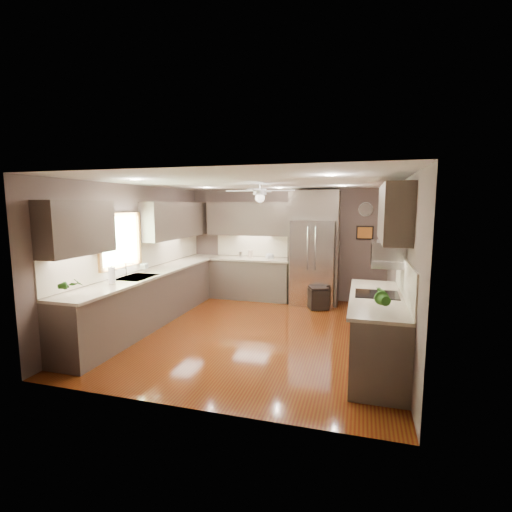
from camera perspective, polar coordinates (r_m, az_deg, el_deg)
The scene contains 26 objects.
floor at distance 6.43m, azimuth -0.15°, elevation -11.57°, with size 5.00×5.00×0.00m, color #50170A.
ceiling at distance 6.08m, azimuth -0.15°, elevation 11.26°, with size 5.00×5.00×0.00m, color white.
wall_back at distance 8.54m, azimuth 4.50°, elevation 1.83°, with size 4.50×4.50×0.00m, color brown.
wall_front at distance 3.83m, azimuth -10.61°, elevation -5.64°, with size 4.50×4.50×0.00m, color brown.
wall_left at distance 7.09m, azimuth -17.91°, elevation 0.26°, with size 5.00×5.00×0.00m, color brown.
wall_right at distance 5.92m, azimuth 21.26°, elevation -1.31°, with size 5.00×5.00×0.00m, color brown.
canister_b at distance 8.53m, azimuth -2.38°, elevation 0.22°, with size 0.09×0.09×0.14m, color silver.
canister_c at distance 8.52m, azimuth -0.88°, elevation 0.35°, with size 0.10×0.10×0.17m, color #CBB298.
soap_bottle at distance 7.00m, azimuth -16.68°, elevation -1.49°, with size 0.09×0.10×0.21m, color white.
potted_plant_left at distance 5.41m, azimuth -26.45°, elevation -3.96°, with size 0.18×0.12×0.33m, color #265919.
potted_plant_right at distance 4.36m, azimuth 18.79°, elevation -6.00°, with size 0.20×0.16×0.37m, color #265919.
bowl at distance 8.36m, azimuth 2.11°, elevation -0.25°, with size 0.20×0.20×0.05m, color #CBB298.
left_run at distance 7.19m, azimuth -15.02°, elevation -5.73°, with size 0.65×4.70×1.45m.
back_run at distance 8.55m, azimuth -0.73°, elevation -3.33°, with size 1.85×0.65×1.45m.
uppers at distance 6.98m, azimuth -4.41°, elevation 5.63°, with size 4.50×4.70×0.95m.
window at distance 6.63m, azimuth -20.21°, elevation 2.27°, with size 0.05×1.12×0.92m.
sink at distance 6.55m, azimuth -17.90°, elevation -3.37°, with size 0.50×0.70×0.32m.
refrigerator at distance 8.10m, azimuth 8.87°, elevation 1.00°, with size 1.06×0.75×2.45m.
right_run at distance 5.30m, azimuth 18.13°, elevation -10.72°, with size 0.70×2.20×1.45m.
microwave at distance 5.33m, azimuth 19.52°, elevation 0.32°, with size 0.43×0.55×0.34m.
ceiling_fan at distance 6.36m, azimuth 0.61°, elevation 9.59°, with size 1.18×1.18×0.32m.
recessed_lights at distance 6.47m, azimuth 0.50°, elevation 10.99°, with size 2.84×3.14×0.01m.
wall_clock at distance 8.31m, azimuth 16.53°, elevation 6.90°, with size 0.30×0.03×0.30m.
framed_print at distance 8.33m, azimuth 16.40°, elevation 3.46°, with size 0.36×0.03×0.30m.
stool at distance 7.79m, azimuth 9.52°, elevation -6.38°, with size 0.48×0.48×0.46m.
paper_towel at distance 6.03m, azimuth -21.30°, elevation -2.79°, with size 0.11×0.11×0.27m.
Camera 1 is at (1.68, -5.83, 2.13)m, focal length 26.00 mm.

